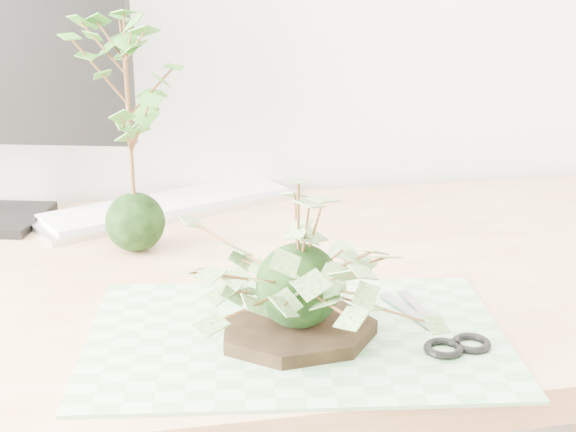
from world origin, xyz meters
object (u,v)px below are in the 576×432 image
Objects in this scene: desk at (244,332)px; ivy_kokedama at (298,248)px; keyboard at (168,206)px; maple_kokedama at (126,77)px.

ivy_kokedama reaches higher than desk.
ivy_kokedama is 0.68× the size of keyboard.
ivy_kokedama is 0.51m from keyboard.
maple_kokedama is at bearing 117.76° from ivy_kokedama.
ivy_kokedama reaches higher than keyboard.
desk is 4.73× the size of maple_kokedama.
keyboard reaches higher than desk.
desk is at bearing 98.19° from ivy_kokedama.
maple_kokedama reaches higher than keyboard.
desk is 0.30m from keyboard.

